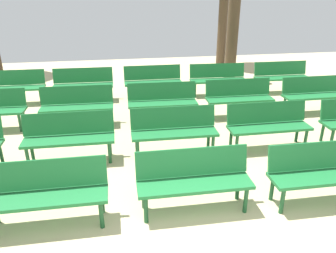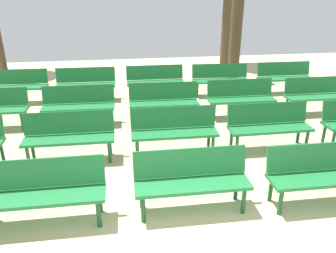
# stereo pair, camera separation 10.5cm
# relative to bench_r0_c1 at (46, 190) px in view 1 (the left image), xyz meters

# --- Properties ---
(bench_r0_c1) EXTENTS (1.60, 0.49, 0.87)m
(bench_r0_c1) POSITION_rel_bench_r0_c1_xyz_m (0.00, 0.00, 0.00)
(bench_r0_c1) COLOR #1E7238
(bench_r0_c1) RESTS_ON ground_plane
(bench_r0_c2) EXTENTS (1.60, 0.50, 0.87)m
(bench_r0_c2) POSITION_rel_bench_r0_c1_xyz_m (1.99, -0.00, 0.00)
(bench_r0_c2) COLOR #1E7238
(bench_r0_c2) RESTS_ON ground_plane
(bench_r0_c3) EXTENTS (1.60, 0.50, 0.87)m
(bench_r0_c3) POSITION_rel_bench_r0_c1_xyz_m (3.88, -0.12, 0.00)
(bench_r0_c3) COLOR #1E7238
(bench_r0_c3) RESTS_ON ground_plane
(bench_r1_c1) EXTENTS (1.61, 0.51, 0.87)m
(bench_r1_c1) POSITION_rel_bench_r0_c1_xyz_m (0.12, 1.74, 0.00)
(bench_r1_c1) COLOR #1E7238
(bench_r1_c1) RESTS_ON ground_plane
(bench_r1_c2) EXTENTS (1.61, 0.51, 0.87)m
(bench_r1_c2) POSITION_rel_bench_r0_c1_xyz_m (2.02, 1.71, 0.00)
(bench_r1_c2) COLOR #1E7238
(bench_r1_c2) RESTS_ON ground_plane
(bench_r1_c3) EXTENTS (1.60, 0.49, 0.87)m
(bench_r1_c3) POSITION_rel_bench_r0_c1_xyz_m (3.87, 1.66, 0.00)
(bench_r1_c3) COLOR #1E7238
(bench_r1_c3) RESTS_ON ground_plane
(bench_r2_c1) EXTENTS (1.61, 0.52, 0.87)m
(bench_r2_c1) POSITION_rel_bench_r0_c1_xyz_m (0.12, 3.43, 0.00)
(bench_r2_c1) COLOR #1E7238
(bench_r2_c1) RESTS_ON ground_plane
(bench_r2_c2) EXTENTS (1.62, 0.54, 0.87)m
(bench_r2_c2) POSITION_rel_bench_r0_c1_xyz_m (2.06, 3.39, 0.00)
(bench_r2_c2) COLOR #1E7238
(bench_r2_c2) RESTS_ON ground_plane
(bench_r2_c3) EXTENTS (1.61, 0.51, 0.87)m
(bench_r2_c3) POSITION_rel_bench_r0_c1_xyz_m (3.93, 3.38, 0.00)
(bench_r2_c3) COLOR #1E7238
(bench_r2_c3) RESTS_ON ground_plane
(bench_r2_c4) EXTENTS (1.60, 0.49, 0.87)m
(bench_r2_c4) POSITION_rel_bench_r0_c1_xyz_m (5.86, 3.31, 0.00)
(bench_r2_c4) COLOR #1E7238
(bench_r2_c4) RESTS_ON ground_plane
(bench_r3_c0) EXTENTS (1.61, 0.51, 0.87)m
(bench_r3_c0) POSITION_rel_bench_r0_c1_xyz_m (-1.67, 5.24, 0.00)
(bench_r3_c0) COLOR #1E7238
(bench_r3_c0) RESTS_ON ground_plane
(bench_r3_c1) EXTENTS (1.61, 0.52, 0.87)m
(bench_r3_c1) POSITION_rel_bench_r0_c1_xyz_m (0.15, 5.18, 0.00)
(bench_r3_c1) COLOR #1E7238
(bench_r3_c1) RESTS_ON ground_plane
(bench_r3_c2) EXTENTS (1.61, 0.50, 0.87)m
(bench_r3_c2) POSITION_rel_bench_r0_c1_xyz_m (2.06, 5.17, 0.00)
(bench_r3_c2) COLOR #1E7238
(bench_r3_c2) RESTS_ON ground_plane
(bench_r3_c3) EXTENTS (1.62, 0.56, 0.87)m
(bench_r3_c3) POSITION_rel_bench_r0_c1_xyz_m (3.93, 5.09, 0.00)
(bench_r3_c3) COLOR #1E7238
(bench_r3_c3) RESTS_ON ground_plane
(bench_r3_c4) EXTENTS (1.61, 0.51, 0.87)m
(bench_r3_c4) POSITION_rel_bench_r0_c1_xyz_m (5.88, 5.05, 0.00)
(bench_r3_c4) COLOR #1E7238
(bench_r3_c4) RESTS_ON ground_plane
(tree_0) EXTENTS (0.38, 0.38, 3.17)m
(tree_0) POSITION_rel_bench_r0_c1_xyz_m (4.89, 6.74, 1.08)
(tree_0) COLOR #4C3A28
(tree_0) RESTS_ON ground_plane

